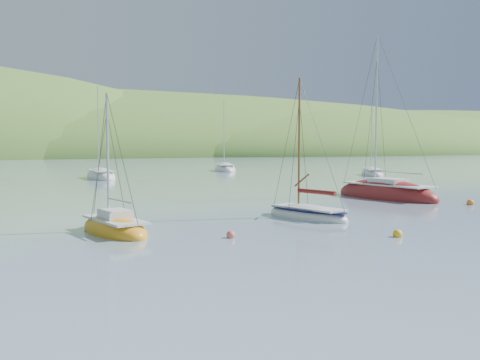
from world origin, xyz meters
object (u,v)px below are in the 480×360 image
object	(u,v)px
daysailer_white	(307,214)
distant_sloop_a	(101,177)
sailboat_yellow	(114,229)
distant_sloop_b	(225,170)
sloop_red	(386,195)
distant_sloop_d	(372,174)

from	to	relation	value
daysailer_white	distant_sloop_a	world-z (taller)	distant_sloop_a
sailboat_yellow	distant_sloop_b	size ratio (longest dim) A/B	0.62
sloop_red	distant_sloop_d	distance (m)	28.02
sloop_red	sailboat_yellow	xyz separation A→B (m)	(-21.03, -7.99, -0.07)
sloop_red	distant_sloop_d	bearing A→B (deg)	43.85
distant_sloop_a	sailboat_yellow	bearing A→B (deg)	-100.08
distant_sloop_a	distant_sloop_d	bearing A→B (deg)	-15.07
sloop_red	distant_sloop_b	world-z (taller)	sloop_red
sloop_red	sailboat_yellow	world-z (taller)	sloop_red
distant_sloop_a	distant_sloop_d	size ratio (longest dim) A/B	1.19
daysailer_white	distant_sloop_b	bearing A→B (deg)	55.59
distant_sloop_b	distant_sloop_d	xyz separation A→B (m)	(13.75, -16.32, -0.02)
sailboat_yellow	distant_sloop_a	distance (m)	37.91
distant_sloop_a	distant_sloop_d	xyz separation A→B (m)	(32.48, -6.30, -0.02)
distant_sloop_b	distant_sloop_d	world-z (taller)	distant_sloop_b
sloop_red	distant_sloop_a	size ratio (longest dim) A/B	1.15
sailboat_yellow	distant_sloop_d	world-z (taller)	distant_sloop_d
distant_sloop_a	distant_sloop_b	world-z (taller)	distant_sloop_a
sloop_red	distant_sloop_a	xyz separation A→B (m)	(-17.07, 29.71, -0.05)
sloop_red	distant_sloop_d	world-z (taller)	sloop_red
daysailer_white	sailboat_yellow	distance (m)	10.64
distant_sloop_a	distant_sloop_b	distance (m)	21.24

